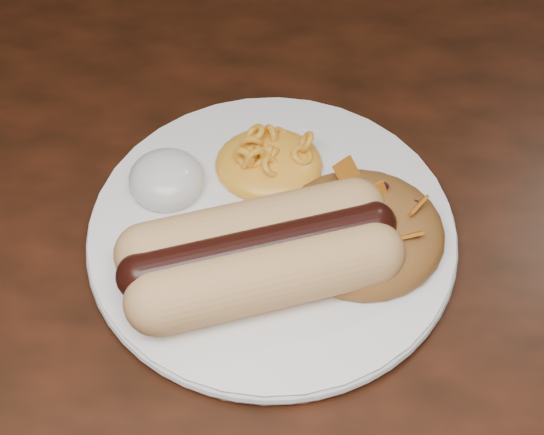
{
  "coord_description": "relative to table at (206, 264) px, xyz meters",
  "views": [
    {
      "loc": [
        0.07,
        -0.36,
        1.19
      ],
      "look_at": [
        0.05,
        -0.04,
        0.77
      ],
      "focal_mm": 55.0,
      "sensor_mm": 36.0,
      "label": 1
    }
  ],
  "objects": [
    {
      "name": "plate",
      "position": [
        0.05,
        -0.04,
        0.1
      ],
      "size": [
        0.25,
        0.25,
        0.01
      ],
      "primitive_type": "cylinder",
      "rotation": [
        0.0,
        0.0,
        0.05
      ],
      "color": "white",
      "rests_on": "table"
    },
    {
      "name": "sour_cream",
      "position": [
        -0.02,
        -0.01,
        0.12
      ],
      "size": [
        0.06,
        0.06,
        0.03
      ],
      "primitive_type": "ellipsoid",
      "rotation": [
        0.0,
        0.0,
        0.23
      ],
      "color": "silver",
      "rests_on": "plate"
    },
    {
      "name": "taco_salad",
      "position": [
        0.11,
        -0.05,
        0.12
      ],
      "size": [
        0.11,
        0.1,
        0.05
      ],
      "rotation": [
        0.0,
        0.0,
        0.38
      ],
      "color": "#CD4724",
      "rests_on": "plate"
    },
    {
      "name": "hotdog",
      "position": [
        0.05,
        -0.08,
        0.13
      ],
      "size": [
        0.15,
        0.11,
        0.04
      ],
      "rotation": [
        0.0,
        0.0,
        0.31
      ],
      "color": "#E3A279",
      "rests_on": "plate"
    },
    {
      "name": "table",
      "position": [
        0.0,
        0.0,
        0.0
      ],
      "size": [
        1.6,
        0.9,
        0.75
      ],
      "color": "#39160A",
      "rests_on": "floor"
    },
    {
      "name": "mac_and_cheese",
      "position": [
        0.05,
        0.01,
        0.12
      ],
      "size": [
        0.07,
        0.07,
        0.03
      ],
      "primitive_type": "ellipsoid",
      "rotation": [
        0.0,
        0.0,
        -0.01
      ],
      "color": "orange",
      "rests_on": "plate"
    }
  ]
}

